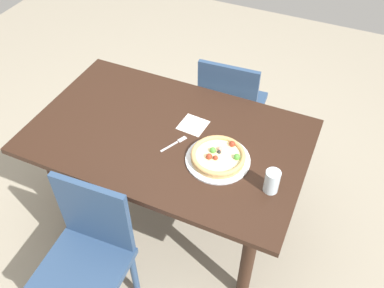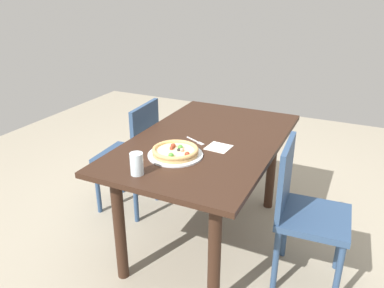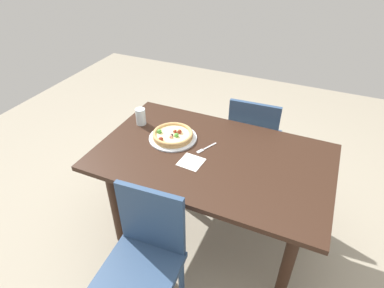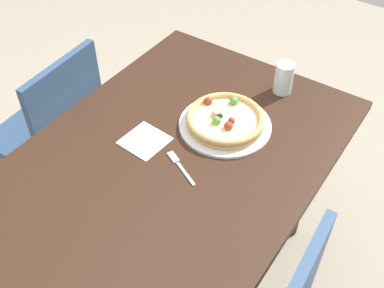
{
  "view_description": "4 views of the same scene",
  "coord_description": "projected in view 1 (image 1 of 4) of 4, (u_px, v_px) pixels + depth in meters",
  "views": [
    {
      "loc": [
        0.77,
        -1.4,
        2.28
      ],
      "look_at": [
        0.16,
        -0.03,
        0.78
      ],
      "focal_mm": 38.7,
      "sensor_mm": 36.0,
      "label": 1
    },
    {
      "loc": [
        2.09,
        0.89,
        1.7
      ],
      "look_at": [
        0.16,
        -0.03,
        0.78
      ],
      "focal_mm": 35.51,
      "sensor_mm": 36.0,
      "label": 2
    },
    {
      "loc": [
        -0.54,
        1.52,
        2.0
      ],
      "look_at": [
        0.16,
        -0.03,
        0.78
      ],
      "focal_mm": 30.09,
      "sensor_mm": 36.0,
      "label": 3
    },
    {
      "loc": [
        -0.75,
        -0.65,
        1.86
      ],
      "look_at": [
        0.16,
        -0.03,
        0.78
      ],
      "focal_mm": 43.48,
      "sensor_mm": 36.0,
      "label": 4
    }
  ],
  "objects": [
    {
      "name": "ground_plane",
      "position": [
        173.0,
        217.0,
        2.74
      ],
      "size": [
        6.0,
        6.0,
        0.0
      ],
      "primitive_type": "plane",
      "color": "#9E937F"
    },
    {
      "name": "dining_table",
      "position": [
        169.0,
        149.0,
        2.28
      ],
      "size": [
        1.47,
        0.9,
        0.76
      ],
      "color": "#331E14",
      "rests_on": "ground"
    },
    {
      "name": "chair_near",
      "position": [
        88.0,
        255.0,
        2.0
      ],
      "size": [
        0.42,
        0.42,
        0.89
      ],
      "rotation": [
        0.0,
        0.0,
        3.19
      ],
      "color": "navy",
      "rests_on": "ground"
    },
    {
      "name": "chair_far",
      "position": [
        231.0,
        106.0,
        2.78
      ],
      "size": [
        0.43,
        0.43,
        0.89
      ],
      "rotation": [
        0.0,
        0.0,
        0.06
      ],
      "color": "navy",
      "rests_on": "ground"
    },
    {
      "name": "plate",
      "position": [
        218.0,
        160.0,
        2.06
      ],
      "size": [
        0.33,
        0.33,
        0.01
      ],
      "primitive_type": "cylinder",
      "color": "silver",
      "rests_on": "dining_table"
    },
    {
      "name": "pizza",
      "position": [
        218.0,
        156.0,
        2.05
      ],
      "size": [
        0.27,
        0.27,
        0.05
      ],
      "color": "tan",
      "rests_on": "plate"
    },
    {
      "name": "fork",
      "position": [
        176.0,
        143.0,
        2.15
      ],
      "size": [
        0.09,
        0.16,
        0.0
      ],
      "rotation": [
        0.0,
        0.0,
        1.11
      ],
      "color": "silver",
      "rests_on": "dining_table"
    },
    {
      "name": "drinking_glass",
      "position": [
        272.0,
        181.0,
        1.89
      ],
      "size": [
        0.07,
        0.07,
        0.12
      ],
      "primitive_type": "cylinder",
      "color": "silver",
      "rests_on": "dining_table"
    },
    {
      "name": "napkin",
      "position": [
        193.0,
        125.0,
        2.25
      ],
      "size": [
        0.15,
        0.15,
        0.0
      ],
      "primitive_type": "cube",
      "rotation": [
        0.0,
        0.0,
        -0.08
      ],
      "color": "white",
      "rests_on": "dining_table"
    }
  ]
}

